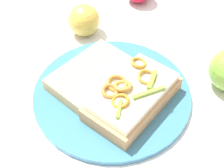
{
  "coord_description": "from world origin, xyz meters",
  "views": [
    {
      "loc": [
        0.04,
        -0.37,
        0.44
      ],
      "look_at": [
        0.0,
        0.0,
        0.03
      ],
      "focal_mm": 50.11,
      "sensor_mm": 36.0,
      "label": 1
    }
  ],
  "objects": [
    {
      "name": "apple_2",
      "position": [
        -0.08,
        0.18,
        0.03
      ],
      "size": [
        0.09,
        0.09,
        0.07
      ],
      "primitive_type": "sphere",
      "rotation": [
        0.0,
        0.0,
        1.92
      ],
      "color": "gold",
      "rests_on": "ground_plane"
    },
    {
      "name": "bread_slice_side",
      "position": [
        -0.04,
        0.03,
        0.02
      ],
      "size": [
        0.17,
        0.18,
        0.02
      ],
      "primitive_type": "cube",
      "rotation": [
        0.0,
        0.0,
        4.07
      ],
      "color": "tan",
      "rests_on": "plate"
    },
    {
      "name": "ground_plane",
      "position": [
        0.0,
        0.0,
        0.0
      ],
      "size": [
        2.0,
        2.0,
        0.0
      ],
      "primitive_type": "plane",
      "color": "white",
      "rests_on": "ground"
    },
    {
      "name": "sandwich",
      "position": [
        0.04,
        -0.02,
        0.03
      ],
      "size": [
        0.17,
        0.19,
        0.05
      ],
      "rotation": [
        0.0,
        0.0,
        4.13
      ],
      "color": "tan",
      "rests_on": "plate"
    },
    {
      "name": "plate",
      "position": [
        0.0,
        0.0,
        0.01
      ],
      "size": [
        0.29,
        0.29,
        0.01
      ],
      "primitive_type": "cylinder",
      "color": "teal",
      "rests_on": "ground_plane"
    }
  ]
}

